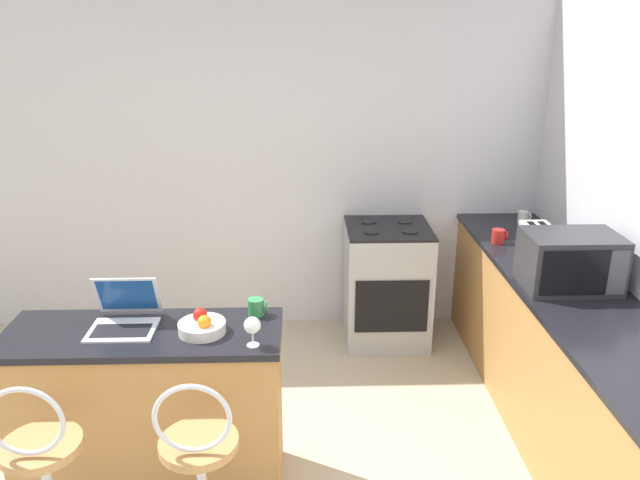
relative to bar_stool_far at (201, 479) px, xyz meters
The scene contains 13 objects.
wall_back 2.57m from the bar_stool_far, 85.74° to the left, with size 12.00×0.06×2.60m.
breakfast_bar 0.61m from the bar_stool_far, 123.04° to the left, with size 1.35×0.50×0.90m.
counter_right 2.15m from the bar_stool_far, 24.00° to the left, with size 0.62×3.07×0.90m.
bar_stool_far is the anchor object (origin of this frame).
laptop 0.88m from the bar_stool_far, 126.48° to the left, with size 0.32×0.31×0.24m.
microwave 2.25m from the bar_stool_far, 26.60° to the left, with size 0.51×0.35×0.31m.
toaster 2.55m from the bar_stool_far, 37.73° to the left, with size 0.20×0.31×0.18m.
stove_range 2.34m from the bar_stool_far, 62.57° to the left, with size 0.61×0.60×0.91m.
wine_glass_tall 0.69m from the bar_stool_far, 58.36° to the left, with size 0.08×0.08×0.14m.
mug_white 3.03m from the bar_stool_far, 45.79° to the left, with size 0.09×0.07×0.09m.
mug_green 0.86m from the bar_stool_far, 72.40° to the left, with size 0.10×0.08×0.09m.
fruit_bowl 0.69m from the bar_stool_far, 94.25° to the left, with size 0.23×0.23×0.11m.
mug_red 2.52m from the bar_stool_far, 44.12° to the left, with size 0.10×0.08×0.09m.
Camera 1 is at (0.27, -2.06, 2.32)m, focal length 35.00 mm.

